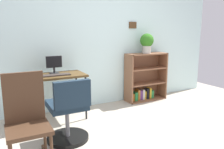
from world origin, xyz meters
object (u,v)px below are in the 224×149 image
object	(u,v)px
monitor	(54,65)
office_chair	(68,115)
desk	(54,79)
keyboard	(56,75)
rocking_chair	(27,120)
bookshelf_low	(144,79)
potted_plant_on_shelf	(147,42)

from	to	relation	value
monitor	office_chair	size ratio (longest dim) A/B	0.33
monitor	desk	bearing A→B (deg)	-110.04
keyboard	rocking_chair	world-z (taller)	rocking_chair
monitor	rocking_chair	bearing A→B (deg)	-116.40
rocking_chair	bookshelf_low	distance (m)	2.68
office_chair	bookshelf_low	size ratio (longest dim) A/B	0.88
desk	keyboard	size ratio (longest dim) A/B	2.28
office_chair	bookshelf_low	world-z (taller)	bookshelf_low
monitor	rocking_chair	world-z (taller)	monitor
office_chair	potted_plant_on_shelf	distance (m)	2.23
desk	keyboard	distance (m)	0.11
monitor	keyboard	bearing A→B (deg)	-94.90
desk	potted_plant_on_shelf	distance (m)	1.89
potted_plant_on_shelf	office_chair	bearing A→B (deg)	-152.52
rocking_chair	bookshelf_low	size ratio (longest dim) A/B	1.02
keyboard	desk	bearing A→B (deg)	103.60
office_chair	potted_plant_on_shelf	xyz separation A→B (m)	(1.85, 0.96, 0.79)
keyboard	bookshelf_low	xyz separation A→B (m)	(1.80, 0.30, -0.30)
potted_plant_on_shelf	monitor	bearing A→B (deg)	-178.13
rocking_chair	office_chair	bearing A→B (deg)	26.17
office_chair	bookshelf_low	distance (m)	2.12
rocking_chair	bookshelf_low	world-z (taller)	rocking_chair
desk	monitor	xyz separation A→B (m)	(0.04, 0.10, 0.21)
office_chair	potted_plant_on_shelf	size ratio (longest dim) A/B	2.17
keyboard	potted_plant_on_shelf	xyz separation A→B (m)	(1.80, 0.24, 0.43)
desk	monitor	bearing A→B (deg)	69.96
rocking_chair	potted_plant_on_shelf	bearing A→B (deg)	27.21
office_chair	potted_plant_on_shelf	world-z (taller)	potted_plant_on_shelf
monitor	potted_plant_on_shelf	distance (m)	1.81
office_chair	monitor	bearing A→B (deg)	85.71
keyboard	office_chair	xyz separation A→B (m)	(-0.05, -0.72, -0.36)
keyboard	potted_plant_on_shelf	size ratio (longest dim) A/B	1.09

